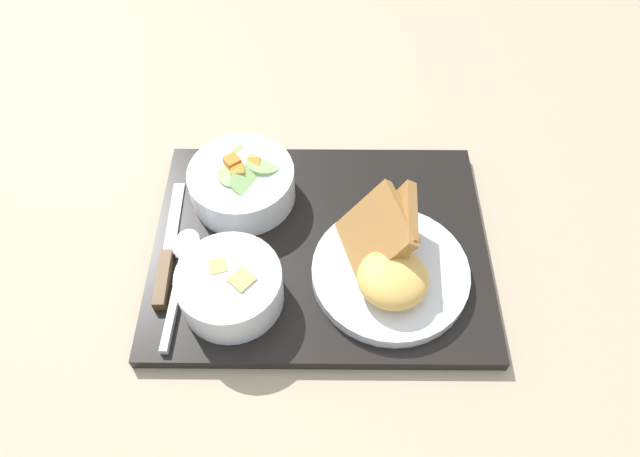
{
  "coord_description": "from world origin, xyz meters",
  "views": [
    {
      "loc": [
        0.01,
        -0.4,
        0.61
      ],
      "look_at": [
        0.0,
        0.0,
        0.05
      ],
      "focal_mm": 32.0,
      "sensor_mm": 36.0,
      "label": 1
    }
  ],
  "objects_px": {
    "bowl_soup": "(230,285)",
    "knife": "(166,263)",
    "plate_main": "(389,266)",
    "bowl_salad": "(242,182)",
    "spoon": "(182,266)"
  },
  "relations": [
    {
      "from": "bowl_soup",
      "to": "knife",
      "type": "relative_size",
      "value": 0.63
    },
    {
      "from": "plate_main",
      "to": "knife",
      "type": "bearing_deg",
      "value": 177.91
    },
    {
      "from": "bowl_soup",
      "to": "spoon",
      "type": "height_order",
      "value": "bowl_soup"
    },
    {
      "from": "plate_main",
      "to": "spoon",
      "type": "relative_size",
      "value": 1.12
    },
    {
      "from": "knife",
      "to": "spoon",
      "type": "distance_m",
      "value": 0.02
    },
    {
      "from": "bowl_soup",
      "to": "plate_main",
      "type": "xyz_separation_m",
      "value": [
        0.18,
        0.03,
        -0.01
      ]
    },
    {
      "from": "bowl_soup",
      "to": "knife",
      "type": "xyz_separation_m",
      "value": [
        -0.09,
        0.04,
        -0.02
      ]
    },
    {
      "from": "bowl_salad",
      "to": "knife",
      "type": "relative_size",
      "value": 0.72
    },
    {
      "from": "knife",
      "to": "plate_main",
      "type": "bearing_deg",
      "value": -94.34
    },
    {
      "from": "bowl_salad",
      "to": "knife",
      "type": "xyz_separation_m",
      "value": [
        -0.08,
        -0.11,
        -0.02
      ]
    },
    {
      "from": "spoon",
      "to": "knife",
      "type": "bearing_deg",
      "value": 79.82
    },
    {
      "from": "bowl_salad",
      "to": "bowl_soup",
      "type": "bearing_deg",
      "value": -89.55
    },
    {
      "from": "knife",
      "to": "spoon",
      "type": "height_order",
      "value": "knife"
    },
    {
      "from": "bowl_soup",
      "to": "knife",
      "type": "bearing_deg",
      "value": 152.77
    },
    {
      "from": "bowl_salad",
      "to": "bowl_soup",
      "type": "relative_size",
      "value": 1.13
    }
  ]
}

